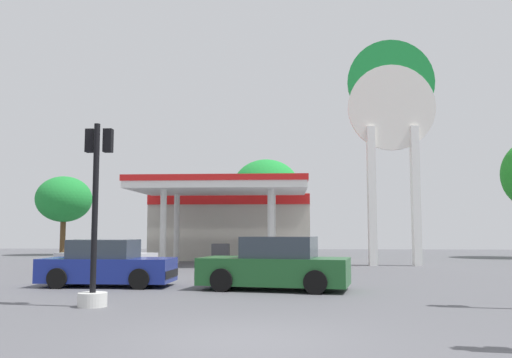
{
  "coord_description": "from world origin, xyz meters",
  "views": [
    {
      "loc": [
        0.78,
        -9.0,
        1.76
      ],
      "look_at": [
        -0.9,
        17.79,
        4.32
      ],
      "focal_mm": 38.42,
      "sensor_mm": 36.0,
      "label": 1
    }
  ],
  "objects_px": {
    "car_0": "(275,266)",
    "car_1": "(107,265)",
    "traffic_signal_1": "(95,238)",
    "tree_1": "(266,188)",
    "car_2": "(106,258)",
    "station_pole_sign": "(392,120)",
    "tree_0": "(64,199)"
  },
  "relations": [
    {
      "from": "tree_0",
      "to": "tree_1",
      "type": "relative_size",
      "value": 0.86
    },
    {
      "from": "station_pole_sign",
      "to": "tree_1",
      "type": "relative_size",
      "value": 1.76
    },
    {
      "from": "car_0",
      "to": "tree_1",
      "type": "xyz_separation_m",
      "value": [
        -1.21,
        21.24,
        4.03
      ]
    },
    {
      "from": "tree_0",
      "to": "car_2",
      "type": "bearing_deg",
      "value": -61.86
    },
    {
      "from": "tree_1",
      "to": "tree_0",
      "type": "bearing_deg",
      "value": 174.14
    },
    {
      "from": "traffic_signal_1",
      "to": "tree_1",
      "type": "height_order",
      "value": "tree_1"
    },
    {
      "from": "car_0",
      "to": "tree_0",
      "type": "xyz_separation_m",
      "value": [
        -16.27,
        22.78,
        3.38
      ]
    },
    {
      "from": "car_0",
      "to": "tree_1",
      "type": "relative_size",
      "value": 0.7
    },
    {
      "from": "station_pole_sign",
      "to": "tree_0",
      "type": "bearing_deg",
      "value": 153.6
    },
    {
      "from": "traffic_signal_1",
      "to": "tree_1",
      "type": "relative_size",
      "value": 0.64
    },
    {
      "from": "car_0",
      "to": "car_1",
      "type": "bearing_deg",
      "value": 172.66
    },
    {
      "from": "car_2",
      "to": "traffic_signal_1",
      "type": "xyz_separation_m",
      "value": [
        3.08,
        -9.85,
        0.96
      ]
    },
    {
      "from": "traffic_signal_1",
      "to": "tree_1",
      "type": "xyz_separation_m",
      "value": [
        2.95,
        25.17,
        3.14
      ]
    },
    {
      "from": "car_0",
      "to": "tree_1",
      "type": "height_order",
      "value": "tree_1"
    },
    {
      "from": "traffic_signal_1",
      "to": "tree_0",
      "type": "xyz_separation_m",
      "value": [
        -12.1,
        26.71,
        2.49
      ]
    },
    {
      "from": "station_pole_sign",
      "to": "car_2",
      "type": "height_order",
      "value": "station_pole_sign"
    },
    {
      "from": "tree_0",
      "to": "tree_1",
      "type": "xyz_separation_m",
      "value": [
        15.06,
        -1.54,
        0.65
      ]
    },
    {
      "from": "car_0",
      "to": "traffic_signal_1",
      "type": "xyz_separation_m",
      "value": [
        -4.16,
        -3.93,
        0.88
      ]
    },
    {
      "from": "car_2",
      "to": "tree_0",
      "type": "height_order",
      "value": "tree_0"
    },
    {
      "from": "tree_0",
      "to": "car_1",
      "type": "bearing_deg",
      "value": -63.8
    },
    {
      "from": "car_2",
      "to": "car_0",
      "type": "bearing_deg",
      "value": -39.23
    },
    {
      "from": "car_1",
      "to": "station_pole_sign",
      "type": "bearing_deg",
      "value": 44.87
    },
    {
      "from": "car_1",
      "to": "tree_0",
      "type": "bearing_deg",
      "value": 116.2
    },
    {
      "from": "car_2",
      "to": "tree_0",
      "type": "xyz_separation_m",
      "value": [
        -9.02,
        16.86,
        3.45
      ]
    },
    {
      "from": "traffic_signal_1",
      "to": "tree_0",
      "type": "bearing_deg",
      "value": 114.38
    },
    {
      "from": "car_2",
      "to": "car_1",
      "type": "bearing_deg",
      "value": -70.54
    },
    {
      "from": "car_0",
      "to": "car_1",
      "type": "relative_size",
      "value": 1.12
    },
    {
      "from": "car_0",
      "to": "car_2",
      "type": "distance_m",
      "value": 9.36
    },
    {
      "from": "car_1",
      "to": "tree_0",
      "type": "relative_size",
      "value": 0.72
    },
    {
      "from": "car_0",
      "to": "tree_1",
      "type": "distance_m",
      "value": 21.65
    },
    {
      "from": "station_pole_sign",
      "to": "traffic_signal_1",
      "type": "distance_m",
      "value": 19.56
    },
    {
      "from": "tree_1",
      "to": "traffic_signal_1",
      "type": "bearing_deg",
      "value": -96.69
    }
  ]
}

